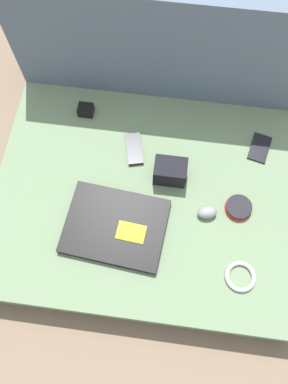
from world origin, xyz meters
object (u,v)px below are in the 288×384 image
computer_mouse (207,213)px  phone_silver (134,149)px  phone_black (260,148)px  camera_pouch (170,171)px  speaker_puck (239,207)px  charger_brick (86,110)px  laptop (115,226)px

computer_mouse → phone_silver: computer_mouse is taller
phone_black → camera_pouch: (-0.30, -0.15, 0.04)m
computer_mouse → speaker_puck: 0.11m
computer_mouse → speaker_puck: computer_mouse is taller
computer_mouse → charger_brick: bearing=130.3°
laptop → computer_mouse: size_ratio=4.81×
laptop → computer_mouse: computer_mouse is taller
speaker_puck → charger_brick: charger_brick is taller
phone_silver → camera_pouch: size_ratio=1.21×
laptop → computer_mouse: (0.29, 0.08, 0.01)m
computer_mouse → speaker_puck: size_ratio=0.80×
computer_mouse → speaker_puck: (0.10, 0.03, -0.01)m
speaker_puck → phone_silver: 0.41m
phone_silver → camera_pouch: camera_pouch is taller
computer_mouse → phone_black: 0.32m
computer_mouse → phone_silver: 0.34m
camera_pouch → charger_brick: camera_pouch is taller
phone_black → phone_silver: bearing=-158.6°
laptop → phone_silver: 0.29m
phone_silver → charger_brick: charger_brick is taller
phone_silver → charger_brick: size_ratio=2.41×
phone_silver → laptop: bearing=-108.2°
phone_silver → speaker_puck: bearing=-39.2°
phone_black → computer_mouse: bearing=-108.9°
computer_mouse → camera_pouch: bearing=124.4°
camera_pouch → phone_silver: bearing=147.1°
computer_mouse → charger_brick: (-0.46, 0.34, -0.00)m
speaker_puck → phone_black: (0.07, 0.23, -0.01)m
laptop → phone_black: (0.46, 0.35, -0.01)m
phone_silver → charger_brick: (-0.20, 0.13, 0.01)m
laptop → camera_pouch: 0.25m
phone_black → camera_pouch: size_ratio=1.12×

